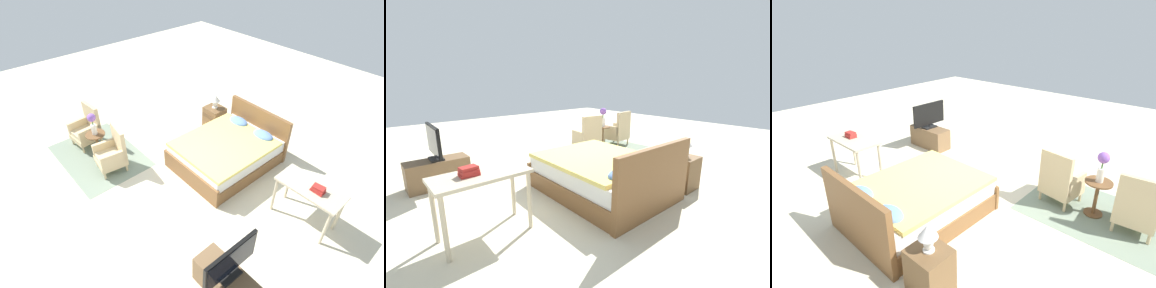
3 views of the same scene
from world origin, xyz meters
TOP-DOWN VIEW (x-y plane):
  - ground_plane at (0.00, 0.00)m, footprint 16.00×16.00m
  - floor_rug at (-1.76, -0.78)m, footprint 2.10×1.50m
  - bed at (0.22, 1.13)m, footprint 1.58×2.04m
  - armchair_by_window_left at (-2.32, -0.73)m, footprint 0.59×0.59m
  - armchair_by_window_right at (-1.20, -0.73)m, footprint 0.61×0.61m
  - side_table at (-1.76, -0.77)m, footprint 0.40×0.40m
  - flower_vase at (-1.76, -0.77)m, footprint 0.17×0.17m
  - nightstand at (-0.91, 1.86)m, footprint 0.44×0.41m
  - table_lamp at (-0.91, 1.86)m, footprint 0.22×0.22m
  - tv_stand at (2.12, -0.90)m, footprint 0.96×0.40m
  - tv_flatscreen at (2.12, -0.90)m, footprint 0.21×0.86m
  - vanity_desk at (2.08, 1.01)m, footprint 1.04×0.52m
  - book_stack at (2.20, 0.99)m, footprint 0.21×0.15m

SIDE VIEW (x-z plane):
  - ground_plane at x=0.00m, z-range 0.00..0.00m
  - floor_rug at x=-1.76m, z-range 0.00..0.01m
  - tv_stand at x=2.12m, z-range 0.00..0.47m
  - nightstand at x=-0.91m, z-range 0.00..0.55m
  - bed at x=0.22m, z-range -0.18..0.78m
  - side_table at x=-1.76m, z-range 0.07..0.65m
  - armchair_by_window_left at x=-2.32m, z-range -0.08..0.84m
  - armchair_by_window_right at x=-1.20m, z-range -0.08..0.84m
  - vanity_desk at x=2.08m, z-range 0.27..1.03m
  - table_lamp at x=-0.91m, z-range 0.60..0.93m
  - tv_flatscreen at x=2.12m, z-range 0.49..1.07m
  - book_stack at x=2.20m, z-range 0.76..0.87m
  - flower_vase at x=-1.76m, z-range 0.63..1.11m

